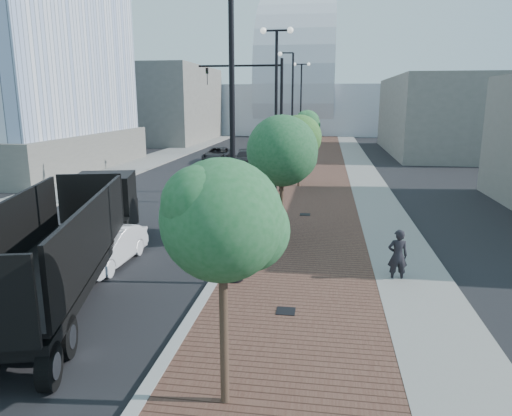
# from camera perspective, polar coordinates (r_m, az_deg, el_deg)

# --- Properties ---
(sidewalk) EXTENTS (7.00, 140.00, 0.12)m
(sidewalk) POSITION_cam_1_polar(r_m,az_deg,el_deg) (44.02, 8.64, 5.50)
(sidewalk) COLOR #4C2D23
(sidewalk) RESTS_ON ground
(concrete_strip) EXTENTS (2.40, 140.00, 0.13)m
(concrete_strip) POSITION_cam_1_polar(r_m,az_deg,el_deg) (44.11, 12.16, 5.38)
(concrete_strip) COLOR slate
(concrete_strip) RESTS_ON ground
(curb) EXTENTS (0.30, 140.00, 0.14)m
(curb) POSITION_cam_1_polar(r_m,az_deg,el_deg) (44.14, 4.07, 5.65)
(curb) COLOR gray
(curb) RESTS_ON ground
(west_sidewalk) EXTENTS (4.00, 140.00, 0.12)m
(west_sidewalk) POSITION_cam_1_polar(r_m,az_deg,el_deg) (46.94, -12.04, 5.82)
(west_sidewalk) COLOR slate
(west_sidewalk) RESTS_ON ground
(dump_truck) EXTENTS (5.50, 13.43, 3.07)m
(dump_truck) POSITION_cam_1_polar(r_m,az_deg,el_deg) (17.32, -19.73, -2.36)
(dump_truck) COLOR black
(dump_truck) RESTS_ON ground
(white_sedan) EXTENTS (1.46, 3.97, 1.30)m
(white_sedan) POSITION_cam_1_polar(r_m,az_deg,el_deg) (17.20, -17.50, -4.54)
(white_sedan) COLOR silver
(white_sedan) RESTS_ON ground
(dark_car_mid) EXTENTS (2.36, 4.92, 1.35)m
(dark_car_mid) POSITION_cam_1_polar(r_m,az_deg,el_deg) (44.09, -4.64, 6.43)
(dark_car_mid) COLOR black
(dark_car_mid) RESTS_ON ground
(dark_car_far) EXTENTS (2.10, 4.31, 1.21)m
(dark_car_far) POSITION_cam_1_polar(r_m,az_deg,el_deg) (42.24, -1.37, 6.08)
(dark_car_far) COLOR black
(dark_car_far) RESTS_ON ground
(pedestrian) EXTENTS (0.66, 0.46, 1.71)m
(pedestrian) POSITION_cam_1_polar(r_m,az_deg,el_deg) (15.53, 16.71, -5.55)
(pedestrian) COLOR black
(pedestrian) RESTS_ON ground
(streetlight_1) EXTENTS (1.44, 0.56, 9.21)m
(streetlight_1) POSITION_cam_1_polar(r_m,az_deg,el_deg) (14.01, -3.30, 7.62)
(streetlight_1) COLOR black
(streetlight_1) RESTS_ON ground
(streetlight_2) EXTENTS (1.72, 0.56, 9.28)m
(streetlight_2) POSITION_cam_1_polar(r_m,az_deg,el_deg) (25.82, 2.43, 11.11)
(streetlight_2) COLOR black
(streetlight_2) RESTS_ON ground
(streetlight_3) EXTENTS (1.44, 0.56, 9.21)m
(streetlight_3) POSITION_cam_1_polar(r_m,az_deg,el_deg) (37.79, 4.21, 10.93)
(streetlight_3) COLOR black
(streetlight_3) RESTS_ON ground
(streetlight_4) EXTENTS (1.72, 0.56, 9.28)m
(streetlight_4) POSITION_cam_1_polar(r_m,az_deg,el_deg) (49.74, 5.42, 11.93)
(streetlight_4) COLOR black
(streetlight_4) RESTS_ON ground
(traffic_mast) EXTENTS (5.09, 0.20, 8.00)m
(traffic_mast) POSITION_cam_1_polar(r_m,az_deg,el_deg) (28.90, 1.26, 11.63)
(traffic_mast) COLOR black
(traffic_mast) RESTS_ON ground
(tree_0) EXTENTS (2.22, 2.15, 4.70)m
(tree_0) POSITION_cam_1_polar(r_m,az_deg,el_deg) (8.12, -3.75, -1.54)
(tree_0) COLOR #382619
(tree_0) RESTS_ON ground
(tree_1) EXTENTS (2.83, 2.83, 5.08)m
(tree_1) POSITION_cam_1_polar(r_m,az_deg,el_deg) (18.86, 3.32, 6.87)
(tree_1) COLOR #382619
(tree_1) RESTS_ON ground
(tree_2) EXTENTS (2.84, 2.84, 4.72)m
(tree_2) POSITION_cam_1_polar(r_m,az_deg,el_deg) (30.82, 5.35, 8.52)
(tree_2) COLOR #382619
(tree_2) RESTS_ON ground
(tree_3) EXTENTS (2.22, 2.14, 4.77)m
(tree_3) POSITION_cam_1_polar(r_m,az_deg,el_deg) (42.76, 6.28, 10.23)
(tree_3) COLOR #382619
(tree_3) RESTS_ON ground
(convention_center) EXTENTS (50.00, 30.00, 50.00)m
(convention_center) POSITION_cam_1_polar(r_m,az_deg,el_deg) (88.82, 5.14, 13.11)
(convention_center) COLOR #B3B6BE
(convention_center) RESTS_ON ground
(commercial_block_nw) EXTENTS (14.00, 20.00, 10.00)m
(commercial_block_nw) POSITION_cam_1_polar(r_m,az_deg,el_deg) (67.80, -11.95, 12.12)
(commercial_block_nw) COLOR #65625B
(commercial_block_nw) RESTS_ON ground
(commercial_block_ne) EXTENTS (12.00, 22.00, 8.00)m
(commercial_block_ne) POSITION_cam_1_polar(r_m,az_deg,el_deg) (55.16, 22.10, 10.30)
(commercial_block_ne) COLOR #615F58
(commercial_block_ne) RESTS_ON ground
(utility_cover_1) EXTENTS (0.50, 0.50, 0.02)m
(utility_cover_1) POSITION_cam_1_polar(r_m,az_deg,el_deg) (12.93, 3.62, -12.30)
(utility_cover_1) COLOR black
(utility_cover_1) RESTS_ON sidewalk
(utility_cover_2) EXTENTS (0.50, 0.50, 0.02)m
(utility_cover_2) POSITION_cam_1_polar(r_m,az_deg,el_deg) (23.34, 5.93, -0.79)
(utility_cover_2) COLOR black
(utility_cover_2) RESTS_ON sidewalk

